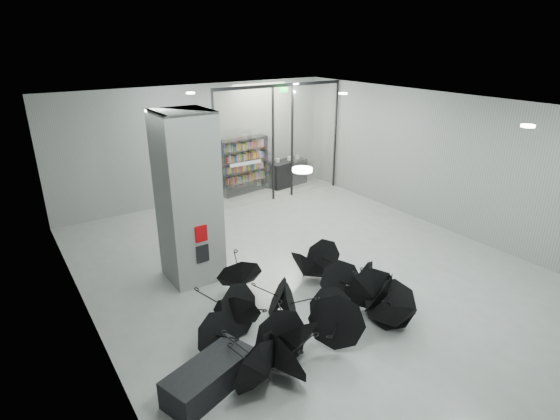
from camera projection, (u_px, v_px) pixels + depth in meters
room at (330, 166)px, 9.57m from camera, size 14.00×14.02×4.01m
column at (188, 199)px, 10.12m from camera, size 1.20×1.20×4.00m
fire_cabinet at (201, 234)px, 9.88m from camera, size 0.28×0.04×0.38m
info_panel at (203, 254)px, 10.06m from camera, size 0.30×0.03×0.42m
exit_sign at (284, 90)px, 14.55m from camera, size 0.30×0.06×0.15m
glass_partition at (280, 138)px, 15.30m from camera, size 5.06×0.08×4.00m
bench at (209, 377)px, 7.25m from camera, size 1.69×1.14×0.50m
bookshelf at (244, 166)px, 16.29m from camera, size 1.91×0.64×2.06m
shop_counter at (287, 173)px, 17.31m from camera, size 1.71×0.90×0.98m
umbrella_cluster at (303, 315)px, 8.77m from camera, size 4.80×4.14×1.31m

